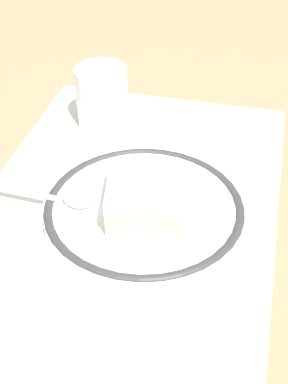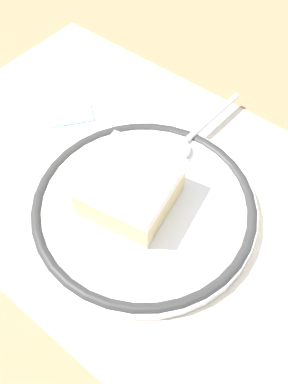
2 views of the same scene
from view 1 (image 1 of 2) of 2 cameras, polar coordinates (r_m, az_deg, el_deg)
name	(u,v)px [view 1 (image 1 of 2)]	position (r m, az deg, el deg)	size (l,w,h in m)	color
ground_plane	(121,220)	(0.59, -2.47, -2.99)	(2.40, 2.40, 0.00)	#9E7551
placemat	(121,219)	(0.59, -2.47, -2.94)	(0.55, 0.34, 0.00)	beige
plate	(144,209)	(0.59, 0.00, -1.87)	(0.22, 0.22, 0.02)	white
cake_slice	(147,197)	(0.57, 0.30, -0.52)	(0.09, 0.09, 0.04)	beige
spoon	(61,199)	(0.60, -8.87, -0.71)	(0.03, 0.14, 0.01)	silver
cup	(102,101)	(0.73, -4.47, 9.66)	(0.07, 0.07, 0.08)	silver
napkin	(133,351)	(0.48, -1.21, -16.66)	(0.13, 0.12, 0.00)	white
sugar_packet	(50,312)	(0.51, -10.01, -12.51)	(0.05, 0.03, 0.01)	#8CB2E0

